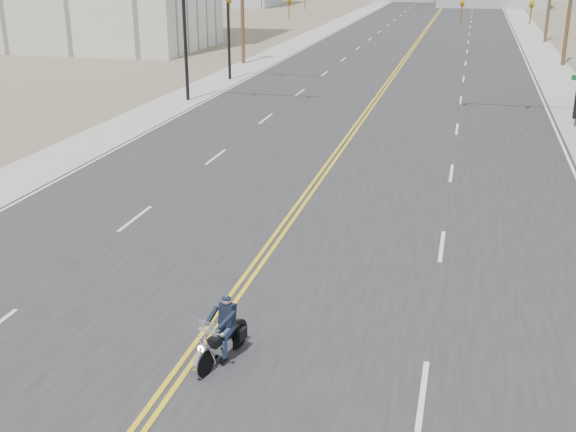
% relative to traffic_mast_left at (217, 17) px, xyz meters
% --- Properties ---
extents(road, '(20.00, 200.00, 0.01)m').
position_rel_traffic_mast_left_xyz_m(road, '(8.98, 38.00, -4.93)').
color(road, '#303033').
rests_on(road, ground).
extents(sidewalk_left, '(3.00, 200.00, 0.01)m').
position_rel_traffic_mast_left_xyz_m(sidewalk_left, '(-2.52, 38.00, -4.93)').
color(sidewalk_left, '#A5A5A0').
rests_on(sidewalk_left, ground).
extents(sidewalk_right, '(3.00, 200.00, 0.01)m').
position_rel_traffic_mast_left_xyz_m(sidewalk_right, '(20.48, 38.00, -4.93)').
color(sidewalk_right, '#A5A5A0').
rests_on(sidewalk_right, ground).
extents(traffic_mast_left, '(7.10, 0.26, 7.00)m').
position_rel_traffic_mast_left_xyz_m(traffic_mast_left, '(0.00, 0.00, 0.00)').
color(traffic_mast_left, black).
rests_on(traffic_mast_left, ground).
extents(traffic_mast_right, '(7.10, 0.26, 7.00)m').
position_rel_traffic_mast_left_xyz_m(traffic_mast_right, '(17.95, 0.00, 0.00)').
color(traffic_mast_right, black).
rests_on(traffic_mast_right, ground).
extents(traffic_mast_far, '(6.10, 0.26, 7.00)m').
position_rel_traffic_mast_left_xyz_m(traffic_mast_far, '(-0.33, 8.00, -0.06)').
color(traffic_mast_far, black).
rests_on(traffic_mast_far, ground).
extents(motorcyclist, '(1.22, 1.99, 1.45)m').
position_rel_traffic_mast_left_xyz_m(motorcyclist, '(9.68, -27.75, -4.21)').
color(motorcyclist, black).
rests_on(motorcyclist, ground).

